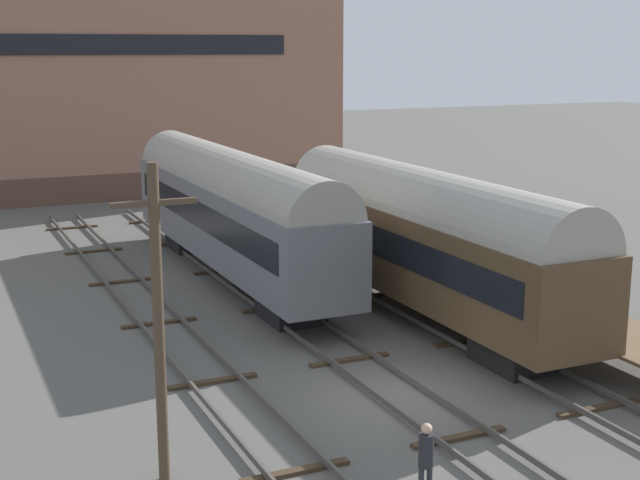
{
  "coord_description": "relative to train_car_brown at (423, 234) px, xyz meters",
  "views": [
    {
      "loc": [
        -11.39,
        -19.87,
        9.33
      ],
      "look_at": [
        2.16,
        9.9,
        2.2
      ],
      "focal_mm": 50.0,
      "sensor_mm": 36.0,
      "label": 1
    }
  ],
  "objects": [
    {
      "name": "ground_plane",
      "position": [
        -4.31,
        -6.03,
        -2.98
      ],
      "size": [
        200.0,
        200.0,
        0.0
      ],
      "primitive_type": "plane",
      "color": "#56544F"
    },
    {
      "name": "track_left",
      "position": [
        -8.63,
        -6.03,
        -2.84
      ],
      "size": [
        2.6,
        60.0,
        0.26
      ],
      "color": "#4C4742",
      "rests_on": "ground"
    },
    {
      "name": "track_middle",
      "position": [
        -4.31,
        -6.03,
        -2.84
      ],
      "size": [
        2.6,
        60.0,
        0.26
      ],
      "color": "#4C4742",
      "rests_on": "ground"
    },
    {
      "name": "track_right",
      "position": [
        -0.0,
        -6.03,
        -2.84
      ],
      "size": [
        2.6,
        60.0,
        0.26
      ],
      "color": "#4C4742",
      "rests_on": "ground"
    },
    {
      "name": "train_car_brown",
      "position": [
        0.0,
        0.0,
        0.0
      ],
      "size": [
        3.04,
        16.62,
        5.26
      ],
      "color": "black",
      "rests_on": "ground"
    },
    {
      "name": "train_car_grey",
      "position": [
        -4.31,
        7.74,
        0.05
      ],
      "size": [
        2.92,
        18.85,
        5.31
      ],
      "color": "black",
      "rests_on": "ground"
    },
    {
      "name": "station_platform",
      "position": [
        2.72,
        -3.79,
        -2.01
      ],
      "size": [
        2.81,
        14.76,
        1.06
      ],
      "color": "brown",
      "rests_on": "ground"
    },
    {
      "name": "bench",
      "position": [
        2.43,
        -3.87,
        -1.44
      ],
      "size": [
        1.4,
        0.4,
        0.91
      ],
      "color": "brown",
      "rests_on": "station_platform"
    },
    {
      "name": "person_worker",
      "position": [
        -6.7,
        -11.39,
        -1.89
      ],
      "size": [
        0.32,
        0.32,
        1.8
      ],
      "color": "#282833",
      "rests_on": "ground"
    },
    {
      "name": "utility_pole",
      "position": [
        -11.35,
        -8.09,
        0.69
      ],
      "size": [
        1.8,
        0.24,
        7.02
      ],
      "color": "#473828",
      "rests_on": "ground"
    },
    {
      "name": "warehouse_building",
      "position": [
        -3.6,
        34.93,
        5.59
      ],
      "size": [
        28.59,
        13.18,
        17.14
      ],
      "color": "brown",
      "rests_on": "ground"
    }
  ]
}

